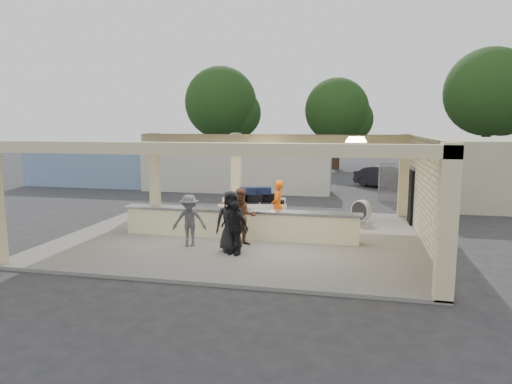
% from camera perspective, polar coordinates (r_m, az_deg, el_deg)
% --- Properties ---
extents(ground, '(120.00, 120.00, 0.00)m').
position_cam_1_polar(ground, '(16.14, -1.66, -5.65)').
color(ground, '#272729').
rests_on(ground, ground).
extents(pavilion, '(12.01, 10.00, 3.55)m').
position_cam_1_polar(pavilion, '(16.45, -0.40, -0.58)').
color(pavilion, slate).
rests_on(pavilion, ground).
extents(baggage_counter, '(8.20, 0.58, 0.98)m').
position_cam_1_polar(baggage_counter, '(15.53, -2.12, -3.98)').
color(baggage_counter, beige).
rests_on(baggage_counter, pavilion).
extents(luggage_cart, '(2.75, 1.99, 1.46)m').
position_cam_1_polar(luggage_cart, '(17.38, -0.45, -1.60)').
color(luggage_cart, silver).
rests_on(luggage_cart, pavilion).
extents(drum_fan, '(0.80, 0.70, 0.90)m').
position_cam_1_polar(drum_fan, '(18.38, 13.04, -2.28)').
color(drum_fan, silver).
rests_on(drum_fan, pavilion).
extents(baggage_handler, '(0.39, 0.69, 1.86)m').
position_cam_1_polar(baggage_handler, '(16.37, 2.72, -1.77)').
color(baggage_handler, '#D6510B').
rests_on(baggage_handler, pavilion).
extents(passenger_a, '(0.97, 0.70, 1.83)m').
position_cam_1_polar(passenger_a, '(14.51, -1.72, -3.14)').
color(passenger_a, brown).
rests_on(passenger_a, pavilion).
extents(passenger_b, '(1.00, 0.63, 1.60)m').
position_cam_1_polar(passenger_b, '(13.52, -2.70, -4.50)').
color(passenger_b, black).
rests_on(passenger_b, pavilion).
extents(passenger_c, '(1.12, 0.62, 1.64)m').
position_cam_1_polar(passenger_c, '(14.57, -8.33, -3.55)').
color(passenger_c, '#4B4C50').
rests_on(passenger_c, pavilion).
extents(passenger_d, '(0.98, 0.65, 1.87)m').
position_cam_1_polar(passenger_d, '(13.81, -3.16, -3.67)').
color(passenger_d, black).
rests_on(passenger_d, pavilion).
extents(car_white_a, '(4.87, 3.23, 1.28)m').
position_cam_1_polar(car_white_a, '(29.25, 21.26, 1.40)').
color(car_white_a, silver).
rests_on(car_white_a, ground).
extents(car_white_b, '(4.93, 3.00, 1.46)m').
position_cam_1_polar(car_white_b, '(30.45, 28.47, 1.38)').
color(car_white_b, silver).
rests_on(car_white_b, ground).
extents(car_dark, '(3.96, 3.70, 1.34)m').
position_cam_1_polar(car_dark, '(29.43, 15.89, 1.75)').
color(car_dark, black).
rests_on(car_dark, ground).
extents(container_white, '(11.11, 2.43, 2.40)m').
position_cam_1_polar(container_white, '(26.99, -2.53, 2.62)').
color(container_white, beige).
rests_on(container_white, ground).
extents(container_blue, '(10.41, 2.59, 2.70)m').
position_cam_1_polar(container_blue, '(30.90, -18.30, 3.22)').
color(container_blue, '#7897C0').
rests_on(container_blue, ground).
extents(fence, '(12.06, 0.06, 2.03)m').
position_cam_1_polar(fence, '(25.38, 28.77, 0.89)').
color(fence, gray).
rests_on(fence, ground).
extents(tree_left, '(6.60, 6.30, 9.00)m').
position_cam_1_polar(tree_left, '(41.02, -3.92, 10.72)').
color(tree_left, '#382619').
rests_on(tree_left, ground).
extents(tree_mid, '(6.00, 5.60, 8.00)m').
position_cam_1_polar(tree_mid, '(41.38, 10.51, 9.72)').
color(tree_mid, '#382619').
rests_on(tree_mid, ground).
extents(tree_right, '(7.20, 7.00, 10.00)m').
position_cam_1_polar(tree_right, '(41.74, 27.50, 10.63)').
color(tree_right, '#382619').
rests_on(tree_right, ground).
extents(adjacent_building, '(6.00, 8.00, 3.20)m').
position_cam_1_polar(adjacent_building, '(25.92, 25.06, 2.48)').
color(adjacent_building, beige).
rests_on(adjacent_building, ground).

